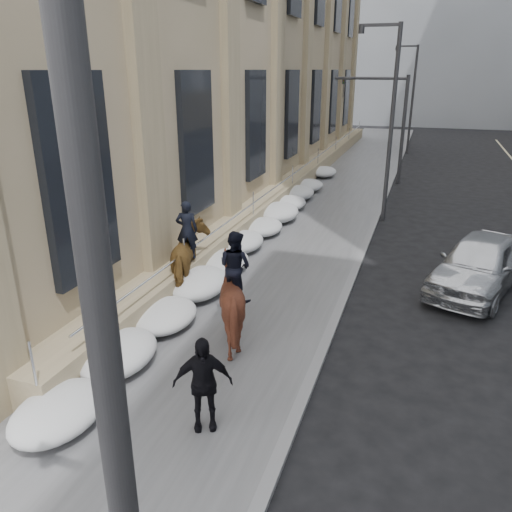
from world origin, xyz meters
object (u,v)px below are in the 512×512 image
(mounted_horse_right, at_px, (232,296))
(pedestrian, at_px, (203,383))
(mounted_horse_left, at_px, (191,256))
(car_silver, at_px, (480,263))

(mounted_horse_right, xyz_separation_m, pedestrian, (0.69, -3.18, -0.21))
(mounted_horse_right, relative_size, pedestrian, 1.47)
(mounted_horse_right, bearing_deg, pedestrian, 119.93)
(mounted_horse_left, distance_m, pedestrian, 6.16)
(mounted_horse_left, relative_size, pedestrian, 1.45)
(pedestrian, bearing_deg, mounted_horse_right, 77.25)
(mounted_horse_left, height_order, pedestrian, mounted_horse_left)
(pedestrian, xyz_separation_m, car_silver, (5.18, 8.45, -0.19))
(mounted_horse_right, xyz_separation_m, car_silver, (5.87, 5.27, -0.40))
(mounted_horse_left, bearing_deg, mounted_horse_right, 113.57)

